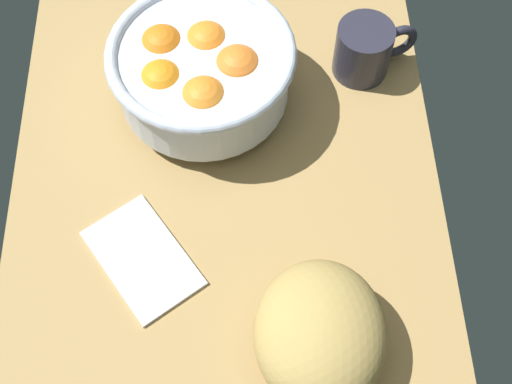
{
  "coord_description": "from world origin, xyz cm",
  "views": [
    {
      "loc": [
        -40.82,
        -2.22,
        73.63
      ],
      "look_at": [
        -4.07,
        -3.56,
        5.0
      ],
      "focal_mm": 48.35,
      "sensor_mm": 36.0,
      "label": 1
    }
  ],
  "objects_px": {
    "fruit_bowl": "(201,70)",
    "mug": "(366,50)",
    "bread_loaf": "(320,334)",
    "napkin_folded": "(142,257)"
  },
  "relations": [
    {
      "from": "fruit_bowl",
      "to": "mug",
      "type": "bearing_deg",
      "value": -77.19
    },
    {
      "from": "fruit_bowl",
      "to": "mug",
      "type": "height_order",
      "value": "fruit_bowl"
    },
    {
      "from": "bread_loaf",
      "to": "napkin_folded",
      "type": "bearing_deg",
      "value": 60.46
    },
    {
      "from": "fruit_bowl",
      "to": "napkin_folded",
      "type": "xyz_separation_m",
      "value": [
        -0.22,
        0.07,
        -0.06
      ]
    },
    {
      "from": "napkin_folded",
      "to": "mug",
      "type": "distance_m",
      "value": 0.39
    },
    {
      "from": "fruit_bowl",
      "to": "mug",
      "type": "relative_size",
      "value": 2.06
    },
    {
      "from": "fruit_bowl",
      "to": "bread_loaf",
      "type": "xyz_separation_m",
      "value": [
        -0.33,
        -0.12,
        -0.02
      ]
    },
    {
      "from": "napkin_folded",
      "to": "mug",
      "type": "relative_size",
      "value": 1.26
    },
    {
      "from": "bread_loaf",
      "to": "mug",
      "type": "bearing_deg",
      "value": -13.49
    },
    {
      "from": "bread_loaf",
      "to": "mug",
      "type": "xyz_separation_m",
      "value": [
        0.38,
        -0.09,
        -0.01
      ]
    }
  ]
}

